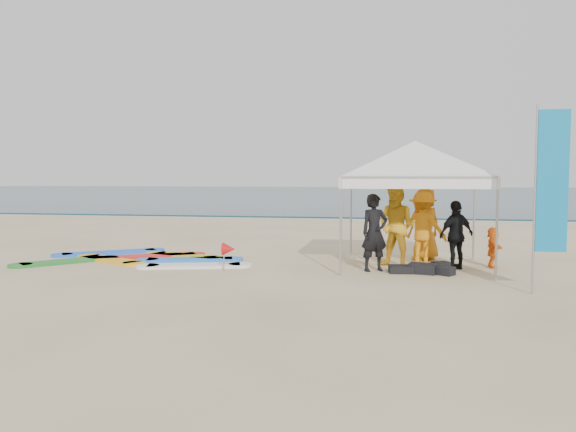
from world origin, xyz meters
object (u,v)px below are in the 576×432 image
(person_yellow, at_px, (397,226))
(person_seated, at_px, (493,247))
(marker_pennant, at_px, (229,249))
(person_orange_a, at_px, (422,228))
(person_black_b, at_px, (456,235))
(surfboard_spread, at_px, (143,259))
(person_black_a, at_px, (374,233))
(feather_flag, at_px, (550,183))
(person_orange_b, at_px, (425,224))
(canopy_tent, at_px, (415,141))

(person_yellow, relative_size, person_seated, 2.02)
(person_seated, relative_size, marker_pennant, 1.46)
(person_orange_a, distance_m, person_black_b, 0.95)
(person_yellow, distance_m, surfboard_spread, 6.30)
(person_black_a, distance_m, person_seated, 2.85)
(person_yellow, height_order, feather_flag, feather_flag)
(surfboard_spread, bearing_deg, feather_flag, -16.51)
(person_seated, xyz_separation_m, feather_flag, (0.42, -2.92, 1.50))
(person_orange_a, relative_size, marker_pennant, 2.72)
(person_orange_a, bearing_deg, person_seated, -179.05)
(person_orange_b, relative_size, person_seated, 1.92)
(person_black_a, bearing_deg, canopy_tent, 14.47)
(person_black_a, height_order, person_orange_b, person_orange_b)
(person_yellow, xyz_separation_m, person_orange_a, (0.60, 0.54, -0.08))
(person_seated, relative_size, surfboard_spread, 0.18)
(person_yellow, relative_size, canopy_tent, 0.43)
(surfboard_spread, bearing_deg, person_seated, 2.10)
(person_orange_b, relative_size, canopy_tent, 0.41)
(person_orange_a, distance_m, marker_pennant, 4.62)
(person_black_b, bearing_deg, person_orange_a, -76.91)
(marker_pennant, bearing_deg, person_black_b, 13.68)
(person_seated, bearing_deg, person_orange_a, 81.97)
(canopy_tent, relative_size, marker_pennant, 6.89)
(person_black_b, bearing_deg, person_seated, 168.83)
(person_yellow, distance_m, feather_flag, 3.82)
(person_orange_a, xyz_separation_m, person_seated, (1.56, -0.25, -0.40))
(canopy_tent, xyz_separation_m, feather_flag, (2.20, -2.80, -0.93))
(person_yellow, bearing_deg, surfboard_spread, -155.44)
(canopy_tent, distance_m, marker_pennant, 4.89)
(canopy_tent, bearing_deg, person_black_b, -15.42)
(person_orange_a, xyz_separation_m, marker_pennant, (-4.23, -1.83, -0.37))
(feather_flag, height_order, marker_pennant, feather_flag)
(feather_flag, bearing_deg, person_black_b, 116.66)
(person_black_b, distance_m, surfboard_spread, 7.58)
(person_orange_a, relative_size, person_orange_b, 0.96)
(person_black_a, xyz_separation_m, marker_pennant, (-3.14, -0.63, -0.36))
(person_orange_b, height_order, feather_flag, feather_flag)
(person_black_a, relative_size, person_orange_a, 0.98)
(person_black_b, xyz_separation_m, canopy_tent, (-0.92, 0.25, 2.11))
(person_orange_a, relative_size, feather_flag, 0.52)
(person_orange_a, bearing_deg, marker_pennant, 33.46)
(person_black_b, xyz_separation_m, marker_pennant, (-4.93, -1.20, -0.28))
(marker_pennant, bearing_deg, person_seated, 15.27)
(person_orange_b, bearing_deg, person_black_a, 22.89)
(person_yellow, distance_m, person_black_b, 1.32)
(person_yellow, height_order, person_seated, person_yellow)
(feather_flag, bearing_deg, person_black_a, 147.33)
(person_seated, height_order, canopy_tent, canopy_tent)
(person_orange_b, bearing_deg, person_yellow, 25.57)
(person_seated, distance_m, surfboard_spread, 8.42)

